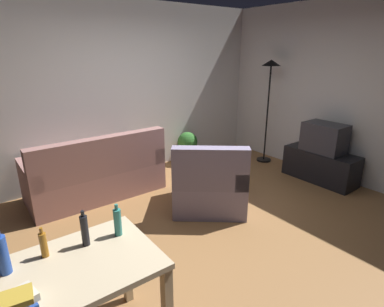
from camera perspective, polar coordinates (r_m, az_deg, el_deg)
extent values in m
cube|color=olive|center=(3.78, 3.46, -13.26)|extent=(5.20, 4.40, 0.02)
cube|color=silver|center=(5.11, -12.74, 11.13)|extent=(5.20, 0.10, 2.70)
cube|color=silver|center=(5.33, 25.92, 10.02)|extent=(0.10, 4.40, 2.70)
cube|color=#996B66|center=(4.65, -17.22, -4.81)|extent=(1.81, 0.84, 0.40)
cube|color=#8C625D|center=(4.18, -16.18, -0.58)|extent=(1.81, 0.16, 0.52)
cube|color=#926661|center=(4.85, -8.47, 0.77)|extent=(0.16, 0.84, 0.22)
cube|color=#926661|center=(4.36, -27.77, -3.39)|extent=(0.16, 0.84, 0.22)
cube|color=black|center=(5.28, 22.53, -2.10)|extent=(0.44, 1.10, 0.48)
cube|color=#2D2D33|center=(5.14, 23.16, 2.70)|extent=(0.40, 0.60, 0.44)
cube|color=black|center=(5.32, 24.29, 3.04)|extent=(0.01, 0.52, 0.36)
cylinder|color=black|center=(5.95, 13.03, -1.11)|extent=(0.26, 0.26, 0.03)
cylinder|color=black|center=(5.72, 13.66, 6.96)|extent=(0.03, 0.03, 1.68)
cone|color=black|center=(5.61, 14.39, 15.88)|extent=(0.32, 0.32, 0.10)
cube|color=#C6B28E|center=(2.10, -23.65, -19.79)|extent=(1.20, 0.71, 0.04)
cube|color=tan|center=(2.69, -12.07, -19.12)|extent=(0.06, 0.06, 0.72)
cylinder|color=brown|center=(5.67, -0.82, -0.57)|extent=(0.24, 0.24, 0.22)
sphere|color=#2D6B28|center=(5.59, -0.83, 2.14)|extent=(0.36, 0.36, 0.36)
cube|color=gray|center=(4.12, 3.17, -7.03)|extent=(1.23, 1.22, 0.40)
cube|color=slate|center=(3.63, 3.41, -2.84)|extent=(0.80, 0.69, 0.52)
cube|color=gray|center=(4.02, 8.54, -3.07)|extent=(0.65, 0.75, 0.22)
cube|color=gray|center=(4.01, -2.05, -2.97)|extent=(0.65, 0.75, 0.22)
cylinder|color=#2347A3|center=(2.15, -31.50, -15.68)|extent=(0.07, 0.07, 0.24)
cylinder|color=#9E6019|center=(2.20, -25.61, -14.93)|extent=(0.04, 0.04, 0.16)
cylinder|color=#9E6019|center=(2.15, -26.00, -12.65)|extent=(0.02, 0.02, 0.04)
cylinder|color=black|center=(2.20, -19.12, -13.27)|extent=(0.05, 0.05, 0.21)
cylinder|color=black|center=(2.14, -19.48, -10.38)|extent=(0.02, 0.02, 0.04)
cylinder|color=teal|center=(2.25, -13.51, -12.19)|extent=(0.05, 0.05, 0.20)
cylinder|color=teal|center=(2.20, -13.75, -9.56)|extent=(0.02, 0.02, 0.04)
cube|color=beige|center=(1.91, -30.56, -22.62)|extent=(0.26, 0.18, 0.04)
cube|color=#B7932D|center=(1.87, -30.80, -22.25)|extent=(0.24, 0.16, 0.03)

